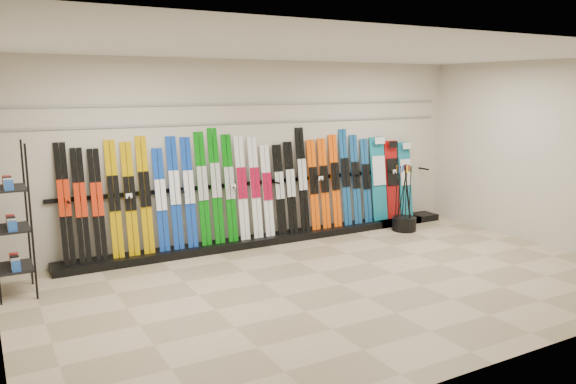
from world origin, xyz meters
TOP-DOWN VIEW (x-y plane):
  - floor at (0.00, 0.00)m, footprint 8.00×8.00m
  - back_wall at (0.00, 2.50)m, footprint 8.00×0.00m
  - right_wall at (4.00, 0.00)m, footprint 0.00×5.00m
  - ceiling at (0.00, 0.00)m, footprint 8.00×8.00m
  - ski_rack_base at (0.22, 2.28)m, footprint 8.00×0.40m
  - skis at (-0.47, 2.35)m, footprint 5.37×0.29m
  - snowboards at (2.75, 2.35)m, footprint 0.94×0.24m
  - accessory_rack at (-3.75, 1.70)m, footprint 0.40×0.60m
  - pole_bin at (2.62, 1.80)m, footprint 0.43×0.43m
  - ski_poles at (2.59, 1.79)m, footprint 0.35×0.29m
  - slatwall_rail_0 at (0.00, 2.48)m, footprint 7.60×0.02m
  - slatwall_rail_1 at (0.00, 2.48)m, footprint 7.60×0.02m

SIDE VIEW (x-z plane):
  - floor at x=0.00m, z-range 0.00..0.00m
  - ski_rack_base at x=0.22m, z-range 0.00..0.12m
  - pole_bin at x=2.62m, z-range 0.00..0.25m
  - ski_poles at x=2.59m, z-range 0.02..1.20m
  - snowboards at x=2.75m, z-range 0.09..1.63m
  - skis at x=-0.47m, z-range 0.03..1.85m
  - accessory_rack at x=-3.75m, z-range 0.00..1.91m
  - back_wall at x=0.00m, z-range -2.50..5.50m
  - right_wall at x=4.00m, z-range -1.00..4.00m
  - slatwall_rail_0 at x=0.00m, z-range 1.98..2.02m
  - slatwall_rail_1 at x=0.00m, z-range 2.28..2.31m
  - ceiling at x=0.00m, z-range 3.00..3.00m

